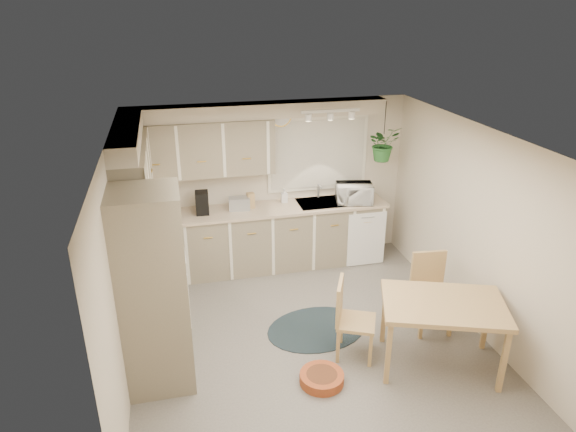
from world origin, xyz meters
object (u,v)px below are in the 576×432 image
object	(u,v)px
chair_back	(432,295)
braided_rug	(317,329)
dining_table	(440,334)
chair_left	(357,320)
microwave	(354,191)
pet_bed	(322,378)

from	to	relation	value
chair_back	braided_rug	bearing A→B (deg)	-7.02
dining_table	braided_rug	world-z (taller)	dining_table
dining_table	chair_left	bearing A→B (deg)	155.33
chair_left	microwave	distance (m)	2.38
chair_back	microwave	bearing A→B (deg)	-75.34
dining_table	chair_left	distance (m)	0.89
dining_table	pet_bed	world-z (taller)	dining_table
chair_left	microwave	world-z (taller)	microwave
braided_rug	microwave	distance (m)	2.20
dining_table	chair_back	xyz separation A→B (m)	(0.24, 0.63, 0.08)
chair_left	pet_bed	bearing A→B (deg)	-29.38
microwave	braided_rug	bearing A→B (deg)	-110.31
chair_back	microwave	distance (m)	2.03
chair_back	microwave	xyz separation A→B (m)	(-0.31, 1.90, 0.65)
chair_back	pet_bed	world-z (taller)	chair_back
pet_bed	braided_rug	bearing A→B (deg)	76.91
braided_rug	pet_bed	xyz separation A→B (m)	(-0.21, -0.91, 0.05)
dining_table	microwave	world-z (taller)	microwave
braided_rug	microwave	xyz separation A→B (m)	(1.01, 1.61, 1.11)
chair_left	pet_bed	world-z (taller)	chair_left
chair_left	chair_back	xyz separation A→B (m)	(1.04, 0.26, 0.01)
dining_table	pet_bed	bearing A→B (deg)	179.52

